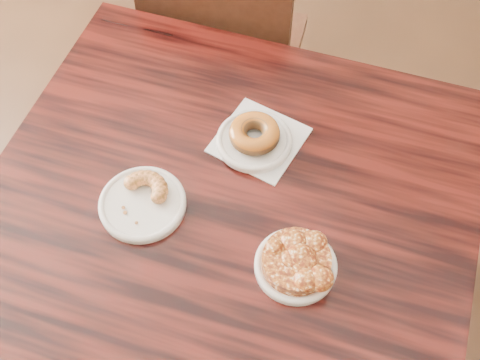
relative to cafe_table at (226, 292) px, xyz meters
The scene contains 10 objects.
floor 0.40m from the cafe_table, 131.15° to the right, with size 5.00×5.00×0.00m, color black.
cafe_table is the anchor object (origin of this frame).
chair_far 0.73m from the cafe_table, 118.83° to the left, with size 0.42×0.42×0.90m, color black, non-canonical shape.
napkin 0.42m from the cafe_table, 96.74° to the left, with size 0.16×0.16×0.00m, color white.
plate_donut 0.42m from the cafe_table, 98.78° to the left, with size 0.15×0.15×0.01m, color white.
plate_cruller 0.41m from the cafe_table, 157.97° to the right, with size 0.16×0.16×0.01m, color white.
plate_fritter 0.42m from the cafe_table, ahead, with size 0.15×0.15×0.01m, color white.
glazed_donut 0.45m from the cafe_table, 98.78° to the left, with size 0.10×0.10×0.04m, color #925815.
apple_fritter 0.44m from the cafe_table, ahead, with size 0.17×0.17×0.04m, color #431307, non-canonical shape.
cruller_fragment 0.43m from the cafe_table, 157.97° to the right, with size 0.10×0.10×0.03m, color brown, non-canonical shape.
Camera 1 is at (0.39, -0.37, 1.73)m, focal length 45.00 mm.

